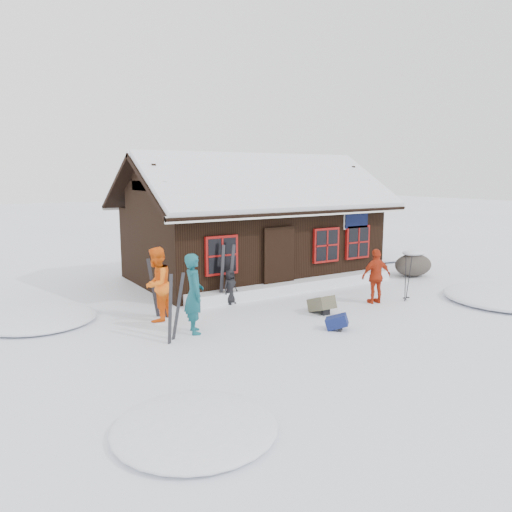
% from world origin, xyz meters
% --- Properties ---
extents(ground, '(120.00, 120.00, 0.00)m').
position_xyz_m(ground, '(0.00, 0.00, 0.00)').
color(ground, white).
rests_on(ground, ground).
extents(mountain_hut, '(8.90, 6.09, 4.42)m').
position_xyz_m(mountain_hut, '(1.50, 4.98, 1.58)').
color(mountain_hut, black).
rests_on(mountain_hut, ground).
extents(snow_drift, '(7.60, 0.60, 0.35)m').
position_xyz_m(snow_drift, '(1.50, 2.25, 0.17)').
color(snow_drift, white).
rests_on(snow_drift, ground).
extents(snow_mounds, '(20.60, 13.20, 0.48)m').
position_xyz_m(snow_mounds, '(1.65, 1.86, 0.00)').
color(snow_mounds, white).
rests_on(snow_mounds, ground).
extents(skier_teal, '(0.61, 0.77, 1.87)m').
position_xyz_m(skier_teal, '(-3.04, 0.16, 0.94)').
color(skier_teal, '#124C55').
rests_on(skier_teal, ground).
extents(skier_orange_left, '(1.15, 1.14, 1.87)m').
position_xyz_m(skier_orange_left, '(-3.42, 1.56, 0.94)').
color(skier_orange_left, orange).
rests_on(skier_orange_left, ground).
extents(skier_orange_right, '(0.98, 0.57, 1.57)m').
position_xyz_m(skier_orange_right, '(2.52, -0.12, 0.79)').
color(skier_orange_right, '#AE2C11').
rests_on(skier_orange_right, ground).
extents(skier_crouched, '(0.55, 0.44, 0.99)m').
position_xyz_m(skier_crouched, '(-1.05, 2.03, 0.49)').
color(skier_crouched, black).
rests_on(skier_crouched, ground).
extents(boulder, '(1.47, 1.11, 0.85)m').
position_xyz_m(boulder, '(6.49, 1.93, 0.44)').
color(boulder, '#48413A').
rests_on(boulder, ground).
extents(ski_pair_left, '(0.55, 0.28, 1.56)m').
position_xyz_m(ski_pair_left, '(-3.65, -0.09, 0.73)').
color(ski_pair_left, black).
rests_on(ski_pair_left, ground).
extents(ski_pair_mid, '(0.48, 0.32, 1.60)m').
position_xyz_m(ski_pair_mid, '(-3.27, 1.84, 0.75)').
color(ski_pair_mid, black).
rests_on(ski_pair_mid, ground).
extents(ski_pair_right, '(0.54, 0.13, 1.74)m').
position_xyz_m(ski_pair_right, '(-1.09, 2.15, 0.82)').
color(ski_pair_right, black).
rests_on(ski_pair_right, ground).
extents(ski_poles, '(0.24, 0.12, 1.34)m').
position_xyz_m(ski_poles, '(3.50, -0.40, 0.63)').
color(ski_poles, black).
rests_on(ski_poles, ground).
extents(backpack_blue, '(0.60, 0.61, 0.27)m').
position_xyz_m(backpack_blue, '(-0.10, -1.44, 0.13)').
color(backpack_blue, '#131D51').
rests_on(backpack_blue, ground).
extents(backpack_olive, '(0.49, 0.64, 0.35)m').
position_xyz_m(backpack_olive, '(0.51, -0.14, 0.17)').
color(backpack_olive, '#504E39').
rests_on(backpack_olive, ground).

